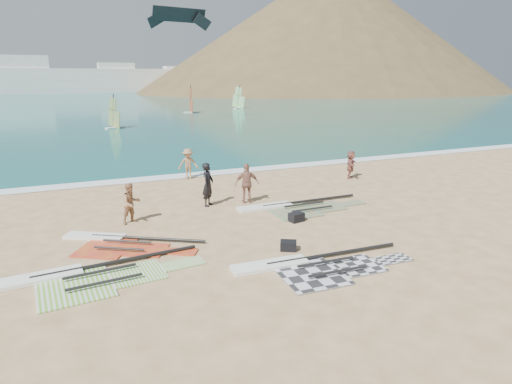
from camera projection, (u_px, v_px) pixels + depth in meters
name	position (u px, v px, depth m)	size (l,w,h in m)	color
ground	(286.00, 250.00, 14.58)	(300.00, 300.00, 0.00)	tan
sea	(91.00, 95.00, 131.60)	(300.00, 240.00, 0.06)	#0B4F4C
surf_line	(192.00, 176.00, 25.48)	(300.00, 1.20, 0.04)	white
far_town	(35.00, 79.00, 140.40)	(160.00, 8.00, 12.00)	white
headland_main	(329.00, 91.00, 162.16)	(143.00, 143.00, 45.00)	brown
headland_minor	(386.00, 89.00, 184.34)	(70.00, 70.00, 28.00)	brown
rig_grey	(311.00, 266.00, 13.26)	(5.86, 2.41, 0.20)	#292A2C
rig_green	(83.00, 277.00, 12.54)	(6.27, 2.58, 0.20)	#65B921
rig_orange	(294.00, 207.00, 19.19)	(5.98, 2.34, 0.20)	orange
rig_red	(116.00, 243.00, 15.11)	(4.69, 3.86, 0.20)	red
gear_bag_near	(296.00, 217.00, 17.43)	(0.57, 0.42, 0.36)	black
gear_bag_far	(288.00, 246.00, 14.57)	(0.55, 0.38, 0.33)	black
person_wetsuit	(208.00, 185.00, 19.35)	(0.73, 0.48, 1.99)	black
beachgoer_left	(131.00, 203.00, 17.11)	(0.80, 0.62, 1.65)	#AC7952
beachgoer_mid	(188.00, 164.00, 24.39)	(1.14, 0.66, 1.77)	#9A7450
beachgoer_back	(247.00, 183.00, 19.80)	(1.10, 0.46, 1.87)	#9B6854
beachgoer_right	(351.00, 165.00, 24.64)	(1.49, 0.48, 1.61)	#98564D
windsurfer_left	(114.00, 118.00, 47.81)	(2.17, 2.36, 3.86)	white
windsurfer_centre	(191.00, 105.00, 67.93)	(2.43, 2.91, 4.35)	white
windsurfer_right	(239.00, 102.00, 76.56)	(2.34, 2.45, 4.28)	white
kitesurf_kite	(179.00, 17.00, 52.24)	(8.03, 1.92, 2.56)	black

